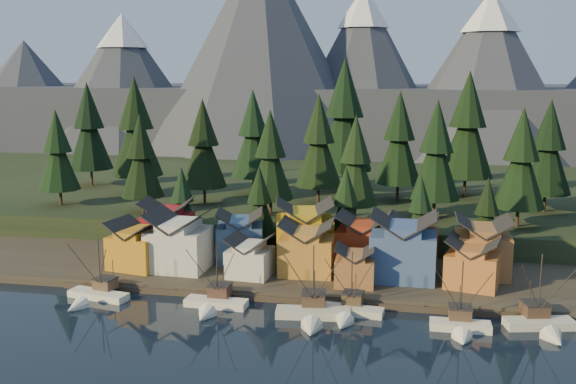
% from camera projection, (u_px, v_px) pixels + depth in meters
% --- Properties ---
extents(ground, '(500.00, 500.00, 0.00)m').
position_uv_depth(ground, '(277.00, 341.00, 87.00)').
color(ground, black).
rests_on(ground, ground).
extents(shore_strip, '(400.00, 50.00, 1.50)m').
position_uv_depth(shore_strip, '(319.00, 256.00, 125.46)').
color(shore_strip, '#322C24').
rests_on(shore_strip, ground).
extents(hillside, '(420.00, 100.00, 6.00)m').
position_uv_depth(hillside, '(346.00, 197.00, 173.31)').
color(hillside, black).
rests_on(hillside, ground).
extents(dock, '(80.00, 4.00, 1.00)m').
position_uv_depth(dock, '(298.00, 297.00, 102.83)').
color(dock, '#42382F').
rests_on(dock, ground).
extents(mountain_ridge, '(560.00, 190.00, 90.00)m').
position_uv_depth(mountain_ridge, '(366.00, 96.00, 289.19)').
color(mountain_ridge, '#404552').
rests_on(mountain_ridge, ground).
extents(boat_0, '(10.83, 11.47, 10.92)m').
position_uv_depth(boat_0, '(93.00, 289.00, 102.34)').
color(boat_0, white).
rests_on(boat_0, ground).
extents(boat_2, '(10.15, 10.99, 11.36)m').
position_uv_depth(boat_2, '(214.00, 296.00, 98.71)').
color(boat_2, white).
rests_on(boat_2, ground).
extents(boat_3, '(11.65, 12.48, 12.14)m').
position_uv_depth(boat_3, '(313.00, 306.00, 94.13)').
color(boat_3, beige).
rests_on(boat_3, ground).
extents(boat_4, '(10.47, 11.22, 10.63)m').
position_uv_depth(boat_4, '(349.00, 304.00, 95.66)').
color(boat_4, beige).
rests_on(boat_4, ground).
extents(boat_5, '(8.71, 9.50, 11.07)m').
position_uv_depth(boat_5, '(461.00, 317.00, 89.76)').
color(boat_5, silver).
rests_on(boat_5, ground).
extents(boat_6, '(10.48, 11.01, 11.97)m').
position_uv_depth(boat_6, '(543.00, 315.00, 90.28)').
color(boat_6, beige).
rests_on(boat_6, ground).
extents(house_front_0, '(10.05, 9.67, 8.68)m').
position_uv_depth(house_front_0, '(137.00, 243.00, 114.35)').
color(house_front_0, '#BF7E1A').
rests_on(house_front_0, shore_strip).
extents(house_front_1, '(10.41, 10.02, 10.47)m').
position_uv_depth(house_front_1, '(179.00, 239.00, 113.50)').
color(house_front_1, beige).
rests_on(house_front_1, shore_strip).
extents(house_front_2, '(7.76, 7.82, 7.01)m').
position_uv_depth(house_front_2, '(250.00, 255.00, 109.87)').
color(house_front_2, beige).
rests_on(house_front_2, shore_strip).
extents(house_front_3, '(9.52, 9.11, 9.31)m').
position_uv_depth(house_front_3, '(307.00, 246.00, 111.18)').
color(house_front_3, '#B87E2F').
rests_on(house_front_3, shore_strip).
extents(house_front_4, '(6.62, 7.11, 6.51)m').
position_uv_depth(house_front_4, '(355.00, 264.00, 105.47)').
color(house_front_4, '#976335').
rests_on(house_front_4, shore_strip).
extents(house_front_5, '(10.92, 9.96, 11.31)m').
position_uv_depth(house_front_5, '(403.00, 244.00, 108.14)').
color(house_front_5, '#395287').
rests_on(house_front_5, shore_strip).
extents(house_front_6, '(9.67, 9.33, 8.13)m').
position_uv_depth(house_front_6, '(473.00, 261.00, 104.16)').
color(house_front_6, '#B5682E').
rests_on(house_front_6, shore_strip).
extents(house_back_0, '(10.73, 10.41, 10.33)m').
position_uv_depth(house_back_0, '(167.00, 225.00, 124.41)').
color(house_back_0, maroon).
rests_on(house_back_0, shore_strip).
extents(house_back_1, '(10.02, 10.10, 9.40)m').
position_uv_depth(house_back_1, '(240.00, 234.00, 118.96)').
color(house_back_1, '#34507B').
rests_on(house_back_1, shore_strip).
extents(house_back_2, '(12.22, 11.55, 11.12)m').
position_uv_depth(house_back_2, '(304.00, 228.00, 119.94)').
color(house_back_2, gold).
rests_on(house_back_2, shore_strip).
extents(house_back_3, '(9.85, 8.89, 9.52)m').
position_uv_depth(house_back_3, '(363.00, 238.00, 116.24)').
color(house_back_3, '#9B3418').
rests_on(house_back_3, shore_strip).
extents(house_back_4, '(8.95, 8.63, 9.29)m').
position_uv_depth(house_back_4, '(414.00, 239.00, 115.78)').
color(house_back_4, '#A55F2A').
rests_on(house_back_4, shore_strip).
extents(house_back_5, '(9.14, 9.25, 10.24)m').
position_uv_depth(house_back_5, '(482.00, 245.00, 109.88)').
color(house_back_5, '#926033').
rests_on(house_back_5, shore_strip).
extents(tree_hill_0, '(9.45, 9.45, 22.02)m').
position_uv_depth(tree_hill_0, '(58.00, 153.00, 145.65)').
color(tree_hill_0, '#332319').
rests_on(tree_hill_0, hillside).
extents(tree_hill_1, '(12.58, 12.58, 29.32)m').
position_uv_depth(tree_hill_1, '(136.00, 131.00, 158.10)').
color(tree_hill_1, '#332319').
rests_on(tree_hill_1, hillside).
extents(tree_hill_2, '(9.28, 9.28, 21.63)m').
position_uv_depth(tree_hill_2, '(141.00, 159.00, 137.66)').
color(tree_hill_2, '#332319').
rests_on(tree_hill_2, hillside).
extents(tree_hill_3, '(10.46, 10.46, 24.36)m').
position_uv_depth(tree_hill_3, '(203.00, 147.00, 147.08)').
color(tree_hill_3, '#332319').
rests_on(tree_hill_3, hillside).
extents(tree_hill_4, '(11.21, 11.21, 26.12)m').
position_uv_depth(tree_hill_4, '(253.00, 137.00, 159.87)').
color(tree_hill_4, '#332319').
rests_on(tree_hill_4, hillside).
extents(tree_hill_5, '(9.71, 9.71, 22.63)m').
position_uv_depth(tree_hill_5, '(270.00, 158.00, 134.19)').
color(tree_hill_5, '#332319').
rests_on(tree_hill_5, hillside).
extents(tree_hill_6, '(10.93, 10.93, 25.47)m').
position_uv_depth(tree_hill_6, '(319.00, 144.00, 146.87)').
color(tree_hill_6, '#332319').
rests_on(tree_hill_6, hillside).
extents(tree_hill_7, '(9.39, 9.39, 21.88)m').
position_uv_depth(tree_hill_7, '(355.00, 164.00, 128.93)').
color(tree_hill_7, '#332319').
rests_on(tree_hill_7, hillside).
extents(tree_hill_8, '(11.19, 11.19, 26.07)m').
position_uv_depth(tree_hill_8, '(399.00, 141.00, 150.16)').
color(tree_hill_8, '#332319').
rests_on(tree_hill_8, hillside).
extents(tree_hill_9, '(10.63, 10.63, 24.76)m').
position_uv_depth(tree_hill_9, '(436.00, 154.00, 132.37)').
color(tree_hill_9, '#332319').
rests_on(tree_hill_9, hillside).
extents(tree_hill_10, '(13.19, 13.19, 30.72)m').
position_uv_depth(tree_hill_10, '(467.00, 129.00, 154.39)').
color(tree_hill_10, '#332319').
rests_on(tree_hill_10, hillside).
extents(tree_hill_11, '(10.13, 10.13, 23.60)m').
position_uv_depth(tree_hill_11, '(521.00, 162.00, 124.63)').
color(tree_hill_11, '#332319').
rests_on(tree_hill_11, hillside).
extents(tree_hill_12, '(10.57, 10.57, 24.62)m').
position_uv_depth(tree_hill_12, '(548.00, 151.00, 138.45)').
color(tree_hill_12, '#332319').
rests_on(tree_hill_12, hillside).
extents(tree_hill_15, '(14.61, 14.61, 34.03)m').
position_uv_depth(tree_hill_15, '(344.00, 119.00, 161.67)').
color(tree_hill_15, '#332319').
rests_on(tree_hill_15, hillside).
extents(tree_hill_16, '(11.89, 11.89, 27.70)m').
position_uv_depth(tree_hill_16, '(89.00, 130.00, 171.32)').
color(tree_hill_16, '#332319').
rests_on(tree_hill_16, hillside).
extents(tree_shore_0, '(6.91, 6.91, 16.09)m').
position_uv_depth(tree_shore_0, '(182.00, 202.00, 129.04)').
color(tree_shore_0, '#332319').
rests_on(tree_shore_0, shore_strip).
extents(tree_shore_1, '(7.19, 7.19, 16.76)m').
position_uv_depth(tree_shore_1, '(259.00, 204.00, 125.94)').
color(tree_shore_1, '#332319').
rests_on(tree_shore_1, shore_strip).
extents(tree_shore_2, '(7.33, 7.33, 17.07)m').
position_uv_depth(tree_shore_2, '(346.00, 206.00, 122.69)').
color(tree_shore_2, '#332319').
rests_on(tree_shore_2, shore_strip).
extents(tree_shore_3, '(6.79, 6.79, 15.83)m').
position_uv_depth(tree_shore_3, '(420.00, 213.00, 120.16)').
color(tree_shore_3, '#332319').
rests_on(tree_shore_3, shore_strip).
extents(tree_shore_4, '(6.79, 6.79, 15.81)m').
position_uv_depth(tree_shore_4, '(487.00, 215.00, 117.89)').
color(tree_shore_4, '#332319').
rests_on(tree_shore_4, shore_strip).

